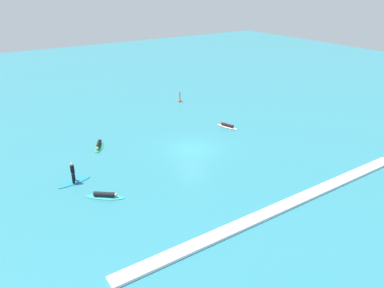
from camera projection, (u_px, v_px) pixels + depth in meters
The scene contains 7 objects.
ground_plane at pixel (192, 149), 32.40m from camera, with size 120.00×120.00×0.00m, color teal.
surfer_on_green_board at pixel (99, 146), 32.70m from camera, with size 1.75×2.44×0.43m.
surfer_on_teal_board at pixel (105, 195), 25.17m from camera, with size 2.48×2.20×0.42m.
surfer_on_blue_board at pixel (74, 177), 26.91m from camera, with size 2.61×1.05×1.64m.
surfer_on_white_board at pixel (227, 126), 37.16m from camera, with size 1.31×2.47×0.39m.
marker_buoy at pixel (180, 100), 44.86m from camera, with size 0.41×0.41×1.33m.
wave_crest at pixel (284, 206), 24.10m from camera, with size 24.28×0.90×0.18m, color white.
Camera 1 is at (-16.28, -24.43, 13.72)m, focal length 34.27 mm.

